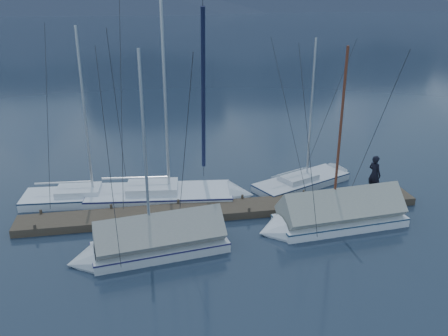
{
  "coord_description": "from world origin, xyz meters",
  "views": [
    {
      "loc": [
        -3.43,
        -17.03,
        9.56
      ],
      "look_at": [
        0.0,
        2.0,
        2.2
      ],
      "focal_mm": 38.0,
      "sensor_mm": 36.0,
      "label": 1
    }
  ],
  "objects": [
    {
      "name": "sailboat_open_mid",
      "position": [
        -1.77,
        3.84,
        0.18
      ],
      "size": [
        8.17,
        3.45,
        10.54
      ],
      "color": "silver",
      "rests_on": "ground"
    },
    {
      "name": "person",
      "position": [
        7.36,
        2.35,
        1.26
      ],
      "size": [
        0.67,
        0.79,
        1.84
      ],
      "primitive_type": "imported",
      "rotation": [
        0.0,
        0.0,
        1.97
      ],
      "color": "black",
      "rests_on": "dock"
    },
    {
      "name": "dock",
      "position": [
        0.0,
        2.0,
        0.11
      ],
      "size": [
        18.0,
        1.5,
        0.54
      ],
      "color": "#382D23",
      "rests_on": "ground"
    },
    {
      "name": "sailboat_open_right",
      "position": [
        5.23,
        4.81,
        0.14
      ],
      "size": [
        6.31,
        4.13,
        8.14
      ],
      "color": "silver",
      "rests_on": "ground"
    },
    {
      "name": "sailboat_covered_near",
      "position": [
        4.21,
        -0.02,
        0.42
      ],
      "size": [
        6.61,
        2.8,
        8.39
      ],
      "color": "white",
      "rests_on": "ground"
    },
    {
      "name": "sailboat_open_left",
      "position": [
        -5.44,
        4.42,
        0.16
      ],
      "size": [
        6.85,
        2.89,
        8.91
      ],
      "color": "silver",
      "rests_on": "ground"
    },
    {
      "name": "mooring_posts",
      "position": [
        -0.5,
        2.0,
        0.35
      ],
      "size": [
        15.12,
        1.52,
        0.35
      ],
      "color": "#382D23",
      "rests_on": "ground"
    },
    {
      "name": "sailboat_covered_far",
      "position": [
        -3.49,
        -0.93,
        0.41
      ],
      "size": [
        6.26,
        2.82,
        8.49
      ],
      "color": "silver",
      "rests_on": "ground"
    },
    {
      "name": "ground",
      "position": [
        0.0,
        0.0,
        0.0
      ],
      "size": [
        1000.0,
        1000.0,
        0.0
      ],
      "primitive_type": "plane",
      "color": "black",
      "rests_on": "ground"
    }
  ]
}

